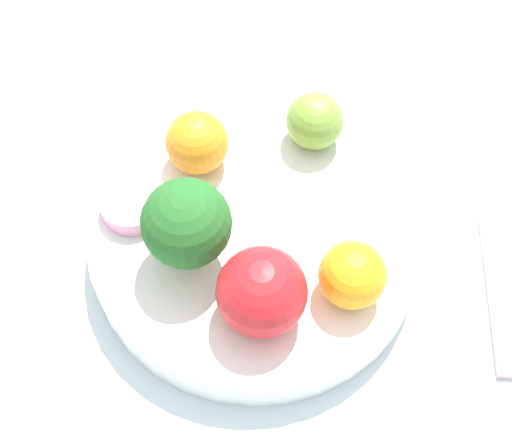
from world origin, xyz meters
TOP-DOWN VIEW (x-y plane):
  - ground_plane at (0.00, 0.00)m, footprint 6.00×6.00m
  - table_surface at (0.00, 0.00)m, footprint 1.20×1.20m
  - bowl at (0.00, 0.00)m, footprint 0.25×0.25m
  - broccoli at (-0.04, 0.04)m, footprint 0.06×0.06m
  - apple_red at (0.09, -0.03)m, footprint 0.04×0.04m
  - apple_green at (-0.07, -0.02)m, footprint 0.06×0.06m
  - orange_front at (0.05, 0.06)m, footprint 0.05×0.05m
  - orange_back at (-0.04, -0.07)m, footprint 0.05×0.05m
  - small_cup at (-0.01, 0.09)m, footprint 0.05×0.05m

SIDE VIEW (x-z plane):
  - ground_plane at x=0.00m, z-range 0.00..0.00m
  - table_surface at x=0.00m, z-range 0.00..0.02m
  - bowl at x=0.00m, z-range 0.02..0.06m
  - small_cup at x=-0.01m, z-range 0.06..0.07m
  - apple_red at x=0.09m, z-range 0.06..0.10m
  - orange_back at x=-0.04m, z-range 0.06..0.10m
  - orange_front at x=0.05m, z-range 0.06..0.11m
  - apple_green at x=-0.07m, z-range 0.06..0.12m
  - broccoli at x=-0.04m, z-range 0.06..0.14m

